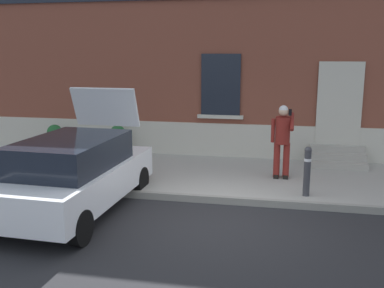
# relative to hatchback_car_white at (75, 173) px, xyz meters

# --- Properties ---
(ground_plane) EXTENTS (80.00, 80.00, 0.00)m
(ground_plane) POSITION_rel_hatchback_car_white_xyz_m (2.68, 0.12, -0.80)
(ground_plane) COLOR #232326
(sidewalk) EXTENTS (24.00, 3.60, 0.15)m
(sidewalk) POSITION_rel_hatchback_car_white_xyz_m (2.68, 2.92, -0.72)
(sidewalk) COLOR #99968E
(sidewalk) RESTS_ON ground
(curb_edge) EXTENTS (24.00, 0.12, 0.15)m
(curb_edge) POSITION_rel_hatchback_car_white_xyz_m (2.68, 1.06, -0.72)
(curb_edge) COLOR gray
(curb_edge) RESTS_ON ground
(building_facade) EXTENTS (24.00, 1.52, 7.50)m
(building_facade) POSITION_rel_hatchback_car_white_xyz_m (2.68, 5.41, 2.93)
(building_facade) COLOR brown
(building_facade) RESTS_ON ground
(entrance_stoop) EXTENTS (1.41, 0.96, 0.48)m
(entrance_stoop) POSITION_rel_hatchback_car_white_xyz_m (5.38, 4.34, -0.46)
(entrance_stoop) COLOR #9E998E
(entrance_stoop) RESTS_ON sidewalk
(hatchback_car_white) EXTENTS (1.92, 4.13, 2.34)m
(hatchback_car_white) POSITION_rel_hatchback_car_white_xyz_m (0.00, 0.00, 0.00)
(hatchback_car_white) COLOR white
(hatchback_car_white) RESTS_ON ground
(bollard_near_person) EXTENTS (0.15, 0.15, 1.04)m
(bollard_near_person) POSITION_rel_hatchback_car_white_xyz_m (4.43, 1.47, -0.09)
(bollard_near_person) COLOR #333338
(bollard_near_person) RESTS_ON sidewalk
(person_on_phone) EXTENTS (0.51, 0.47, 1.75)m
(person_on_phone) POSITION_rel_hatchback_car_white_xyz_m (3.91, 2.65, 0.35)
(person_on_phone) COLOR maroon
(person_on_phone) RESTS_ON sidewalk
(planter_cream) EXTENTS (0.44, 0.44, 0.86)m
(planter_cream) POSITION_rel_hatchback_car_white_xyz_m (-2.64, 4.09, -0.19)
(planter_cream) COLOR beige
(planter_cream) RESTS_ON sidewalk
(planter_charcoal) EXTENTS (0.44, 0.44, 0.86)m
(planter_charcoal) POSITION_rel_hatchback_car_white_xyz_m (-0.78, 4.35, -0.19)
(planter_charcoal) COLOR #2D2D30
(planter_charcoal) RESTS_ON sidewalk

